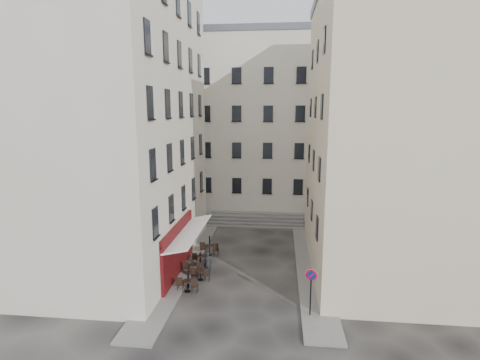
# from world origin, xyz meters

# --- Properties ---
(ground) EXTENTS (90.00, 90.00, 0.00)m
(ground) POSITION_xyz_m (0.00, 0.00, 0.00)
(ground) COLOR black
(ground) RESTS_ON ground
(sidewalk_left) EXTENTS (2.00, 22.00, 0.12)m
(sidewalk_left) POSITION_xyz_m (-4.50, 4.00, 0.06)
(sidewalk_left) COLOR slate
(sidewalk_left) RESTS_ON ground
(sidewalk_right) EXTENTS (2.00, 18.00, 0.12)m
(sidewalk_right) POSITION_xyz_m (4.50, 3.00, 0.06)
(sidewalk_right) COLOR slate
(sidewalk_right) RESTS_ON ground
(building_left) EXTENTS (12.20, 16.20, 20.60)m
(building_left) POSITION_xyz_m (-10.50, 3.00, 10.31)
(building_left) COLOR beige
(building_left) RESTS_ON ground
(building_right) EXTENTS (12.20, 14.20, 18.60)m
(building_right) POSITION_xyz_m (10.50, 3.50, 9.31)
(building_right) COLOR beige
(building_right) RESTS_ON ground
(building_back) EXTENTS (18.20, 10.20, 18.60)m
(building_back) POSITION_xyz_m (-1.00, 19.00, 9.31)
(building_back) COLOR beige
(building_back) RESTS_ON ground
(cafe_storefront) EXTENTS (1.74, 7.30, 3.50)m
(cafe_storefront) POSITION_xyz_m (-4.32, 1.00, 1.88)
(cafe_storefront) COLOR #44090C
(cafe_storefront) RESTS_ON ground
(stone_steps) EXTENTS (9.00, 3.15, 0.80)m
(stone_steps) POSITION_xyz_m (0.00, 12.57, 0.40)
(stone_steps) COLOR slate
(stone_steps) RESTS_ON ground
(bollard_near) EXTENTS (0.12, 0.12, 0.98)m
(bollard_near) POSITION_xyz_m (-3.25, -1.00, 0.53)
(bollard_near) COLOR black
(bollard_near) RESTS_ON ground
(bollard_mid) EXTENTS (0.12, 0.12, 0.98)m
(bollard_mid) POSITION_xyz_m (-3.25, 2.50, 0.53)
(bollard_mid) COLOR black
(bollard_mid) RESTS_ON ground
(bollard_far) EXTENTS (0.12, 0.12, 0.98)m
(bollard_far) POSITION_xyz_m (-3.25, 6.00, 0.53)
(bollard_far) COLOR black
(bollard_far) RESTS_ON ground
(no_parking_sign) EXTENTS (0.60, 0.20, 2.69)m
(no_parking_sign) POSITION_xyz_m (3.96, -3.47, 1.91)
(no_parking_sign) COLOR black
(no_parking_sign) RESTS_ON ground
(bistro_table_a) EXTENTS (1.31, 0.61, 0.92)m
(bistro_table_a) POSITION_xyz_m (-3.19, -1.45, 0.47)
(bistro_table_a) COLOR black
(bistro_table_a) RESTS_ON ground
(bistro_table_b) EXTENTS (1.22, 0.57, 0.85)m
(bistro_table_b) POSITION_xyz_m (-2.73, 0.18, 0.44)
(bistro_table_b) COLOR black
(bistro_table_b) RESTS_ON ground
(bistro_table_c) EXTENTS (1.36, 0.64, 0.95)m
(bistro_table_c) POSITION_xyz_m (-3.38, 0.89, 0.49)
(bistro_table_c) COLOR black
(bistro_table_c) RESTS_ON ground
(bistro_table_d) EXTENTS (1.24, 0.58, 0.87)m
(bistro_table_d) POSITION_xyz_m (-3.24, 2.61, 0.44)
(bistro_table_d) COLOR black
(bistro_table_d) RESTS_ON ground
(bistro_table_e) EXTENTS (1.43, 0.67, 1.01)m
(bistro_table_e) POSITION_xyz_m (-2.95, 4.40, 0.51)
(bistro_table_e) COLOR black
(bistro_table_e) RESTS_ON ground
(pedestrian) EXTENTS (0.58, 0.39, 1.55)m
(pedestrian) POSITION_xyz_m (-2.47, 1.20, 0.78)
(pedestrian) COLOR black
(pedestrian) RESTS_ON ground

